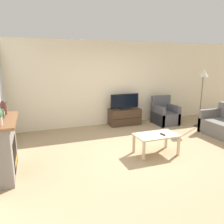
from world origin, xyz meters
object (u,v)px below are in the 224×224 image
Objects in this scene: mantel_vase_centre_left at (0,115)px; mantel_vase_right at (3,108)px; fireplace at (4,147)px; tv at (125,102)px; mantel_clock at (2,114)px; remote at (163,134)px; tv_stand at (125,117)px; floor_lamp at (203,78)px; coffee_table at (156,137)px; armchair at (164,115)px.

mantel_vase_right reaches higher than mantel_vase_centre_left.
tv is (3.39, 2.25, 0.22)m from fireplace.
remote is (3.20, -0.37, -0.66)m from mantel_clock.
mantel_vase_right is (0.02, 0.38, 0.65)m from fireplace.
mantel_vase_centre_left is 0.48m from mantel_vase_right.
tv_stand is 2.75m from floor_lamp.
remote is at bearing -28.83° from coffee_table.
mantel_clock is (0.00, -0.25, -0.05)m from mantel_vase_right.
tv reaches higher than remote.
tv_stand is (3.37, 1.87, -0.92)m from mantel_vase_right.
mantel_vase_right is 3.23m from coffee_table.
armchair is at bearing 52.30° from coffee_table.
tv is at bearing 165.19° from armchair.
coffee_table is 6.17× the size of remote.
mantel_clock is 3.18m from coffee_table.
mantel_vase_right is at bearing -171.26° from floor_lamp.
mantel_vase_centre_left is 4.21m from tv_stand.
tv_stand is at bearing 83.20° from coffee_table.
mantel_clock reaches higher than armchair.
mantel_clock is 4.08m from tv_stand.
armchair reaches higher than tv_stand.
armchair reaches higher than coffee_table.
mantel_clock is 0.08× the size of floor_lamp.
tv_stand is at bearing 165.10° from armchair.
mantel_clock is at bearing 82.19° from fireplace.
floor_lamp is (2.20, -1.02, 0.80)m from tv.
fireplace is 3.23m from remote.
mantel_vase_centre_left is 0.22× the size of tv_stand.
remote reaches higher than coffee_table.
tv_stand reaches higher than coffee_table.
tv is (3.37, 1.87, -0.42)m from mantel_vase_right.
floor_lamp is (2.36, 1.48, 1.09)m from remote.
armchair is 0.51× the size of floor_lamp.
mantel_vase_centre_left reaches higher than tv.
fireplace is 5.08m from armchair.
floor_lamp reaches higher than tv.
armchair is 2.63m from coffee_table.
coffee_table is at bearing -5.54° from mantel_clock.
floor_lamp is (5.58, 1.24, 1.03)m from fireplace.
fireplace is 1.33× the size of coffee_table.
mantel_vase_right is at bearing 169.82° from coffee_table.
coffee_table is at bearing -96.80° from tv_stand.
mantel_clock is at bearing -159.21° from armchair.
coffee_table is (-1.61, -2.08, 0.10)m from armchair.
coffee_table is (-0.29, -2.43, -0.36)m from tv.
mantel_vase_centre_left is 0.12× the size of floor_lamp.
mantel_clock reaches higher than coffee_table.
floor_lamp is (2.49, 1.41, 1.17)m from coffee_table.
tv is (3.37, 2.13, -0.37)m from mantel_clock.
mantel_clock is 0.16× the size of armchair.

